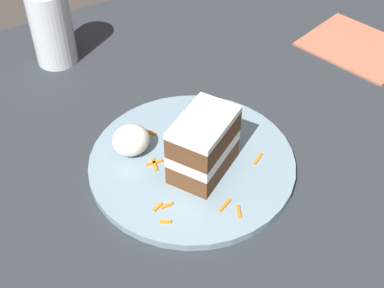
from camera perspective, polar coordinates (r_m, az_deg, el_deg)
ground_plane at (r=0.79m, az=3.23°, el=-3.71°), size 6.00×6.00×0.00m
dining_table at (r=0.78m, az=3.27°, el=-3.01°), size 1.11×1.04×0.03m
plate at (r=0.76m, az=-0.00°, el=-2.03°), size 0.29×0.29×0.01m
cake_slice at (r=0.72m, az=1.06°, el=0.06°), size 0.12×0.10×0.09m
cream_dollop at (r=0.76m, az=-6.52°, el=0.42°), size 0.05×0.05×0.04m
orange_garnish at (r=0.82m, az=2.35°, el=2.41°), size 0.05×0.05×0.00m
carrot_shreds_scatter at (r=0.73m, az=-0.40°, el=-3.98°), size 0.19×0.21×0.00m
drinking_glass at (r=0.97m, az=-14.65°, el=11.49°), size 0.07×0.07×0.13m
menu_card at (r=1.04m, az=17.25°, el=9.88°), size 0.19×0.22×0.00m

